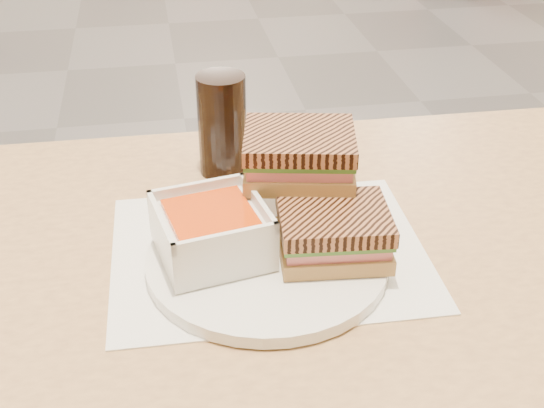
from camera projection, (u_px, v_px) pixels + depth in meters
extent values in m
cube|color=tan|center=(188.00, 285.00, 0.78)|extent=(1.21, 0.72, 0.03)
cylinder|color=tan|center=(492.00, 316.00, 1.30)|extent=(0.06, 0.06, 0.72)
cube|color=white|center=(269.00, 251.00, 0.81)|extent=(0.36, 0.28, 0.00)
cylinder|color=white|center=(267.00, 260.00, 0.78)|extent=(0.26, 0.26, 0.01)
cube|color=white|center=(212.00, 235.00, 0.76)|extent=(0.13, 0.13, 0.05)
cube|color=red|center=(211.00, 215.00, 0.75)|extent=(0.10, 0.10, 0.01)
cube|color=white|center=(258.00, 202.00, 0.76)|extent=(0.03, 0.11, 0.01)
cube|color=white|center=(161.00, 221.00, 0.73)|extent=(0.03, 0.11, 0.01)
cube|color=white|center=(197.00, 188.00, 0.79)|extent=(0.11, 0.03, 0.01)
cube|color=white|center=(226.00, 239.00, 0.70)|extent=(0.11, 0.03, 0.01)
cube|color=#AF8045|center=(333.00, 245.00, 0.77)|extent=(0.13, 0.11, 0.02)
cube|color=#CB676C|center=(333.00, 234.00, 0.76)|extent=(0.12, 0.10, 0.01)
cube|color=#386B23|center=(334.00, 227.00, 0.76)|extent=(0.12, 0.10, 0.01)
cube|color=#955B36|center=(334.00, 218.00, 0.75)|extent=(0.13, 0.11, 0.02)
cube|color=#AF8045|center=(299.00, 169.00, 0.81)|extent=(0.14, 0.12, 0.02)
cube|color=#CB676C|center=(299.00, 157.00, 0.81)|extent=(0.13, 0.12, 0.01)
cube|color=#386B23|center=(299.00, 150.00, 0.80)|extent=(0.14, 0.12, 0.01)
cube|color=#955B36|center=(300.00, 140.00, 0.79)|extent=(0.14, 0.12, 0.02)
cylinder|color=black|center=(222.00, 125.00, 0.93)|extent=(0.06, 0.06, 0.14)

